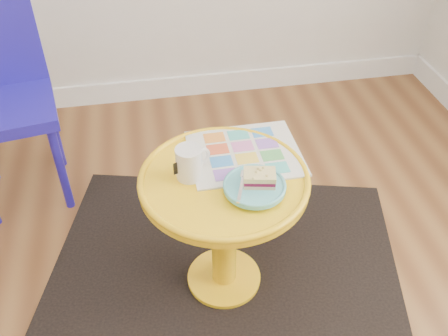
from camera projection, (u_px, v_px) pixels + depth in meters
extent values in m
cube|color=white|center=(81.00, 96.00, 2.75)|extent=(4.00, 0.02, 0.12)
cube|color=black|center=(224.00, 279.00, 1.86)|extent=(1.54, 1.39, 0.01)
cylinder|color=yellow|center=(224.00, 278.00, 1.85)|extent=(0.27, 0.27, 0.02)
cylinder|color=yellow|center=(224.00, 234.00, 1.70)|extent=(0.09, 0.09, 0.45)
cylinder|color=yellow|center=(224.00, 181.00, 1.55)|extent=(0.53, 0.53, 0.03)
cylinder|color=#2319A6|center=(61.00, 170.00, 2.04)|extent=(0.04, 0.04, 0.40)
cylinder|color=#2319A6|center=(54.00, 130.00, 2.26)|extent=(0.04, 0.04, 0.40)
cube|color=#2319A6|center=(5.00, 109.00, 1.96)|extent=(0.43, 0.43, 0.05)
cube|color=silver|center=(245.00, 153.00, 1.63)|extent=(0.36, 0.31, 0.01)
cylinder|color=silver|center=(189.00, 163.00, 1.51)|extent=(0.08, 0.08, 0.11)
torus|color=silver|center=(201.00, 157.00, 1.53)|extent=(0.06, 0.04, 0.06)
cylinder|color=#D1B78C|center=(188.00, 151.00, 1.48)|extent=(0.07, 0.07, 0.01)
cylinder|color=#5FC3CA|center=(254.00, 189.00, 1.48)|extent=(0.07, 0.07, 0.01)
cylinder|color=#5FC3CA|center=(255.00, 187.00, 1.48)|extent=(0.19, 0.19, 0.01)
cube|color=#D3BC8C|center=(259.00, 182.00, 1.48)|extent=(0.10, 0.08, 0.01)
cube|color=maroon|center=(259.00, 178.00, 1.47)|extent=(0.10, 0.08, 0.01)
cube|color=#EADB8C|center=(260.00, 175.00, 1.46)|extent=(0.10, 0.08, 0.02)
cube|color=silver|center=(241.00, 190.00, 1.45)|extent=(0.05, 0.11, 0.00)
cube|color=silver|center=(244.00, 174.00, 1.51)|extent=(0.03, 0.04, 0.00)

